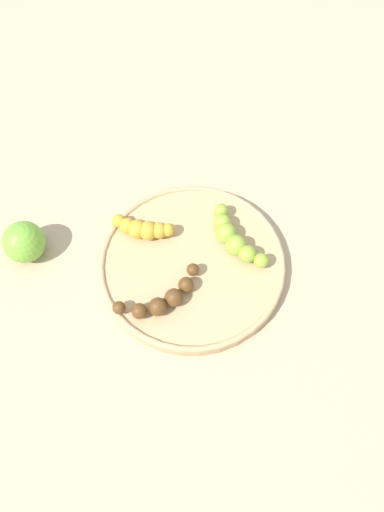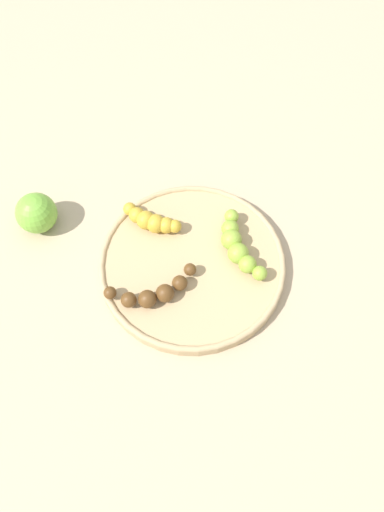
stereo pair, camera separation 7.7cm
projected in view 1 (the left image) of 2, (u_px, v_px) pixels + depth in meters
The scene contains 6 objects.
ground_plane at pixel (192, 267), 0.81m from camera, with size 2.40×2.40×0.00m, color tan.
fruit_bowl at pixel (192, 264), 0.80m from camera, with size 0.30×0.30×0.02m.
banana_spotted at pixel (143, 228), 0.80m from camera, with size 0.09×0.08×0.03m.
banana_overripe at pixel (164, 298), 0.74m from camera, with size 0.06×0.15×0.03m.
banana_green at pixel (234, 238), 0.79m from camera, with size 0.13×0.05×0.03m.
apple_green at pixel (24, 242), 0.79m from camera, with size 0.07×0.07×0.07m, color #72B238.
Camera 1 is at (0.29, -0.23, 0.72)m, focal length 34.86 mm.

